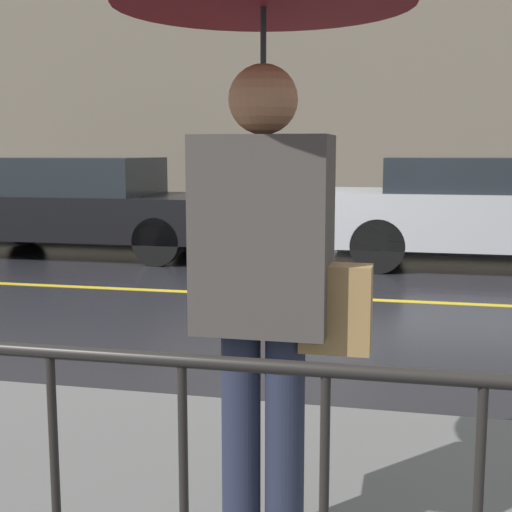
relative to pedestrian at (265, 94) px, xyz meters
The scene contains 8 objects.
ground_plane 5.56m from the pedestrian, 100.13° to the left, with size 80.00×80.00×0.00m, color black.
sidewalk_near 1.97m from the pedestrian, 162.64° to the left, with size 28.00×2.61×0.11m.
sidewalk_far 9.91m from the pedestrian, 95.46° to the left, with size 28.00×1.85×0.11m.
lane_marking 5.56m from the pedestrian, 100.13° to the left, with size 25.20×0.12×0.01m.
building_storefront 10.96m from the pedestrian, 94.92° to the left, with size 28.00×0.30×6.82m.
pedestrian is the anchor object (origin of this frame).
car_black 9.00m from the pedestrian, 120.31° to the left, with size 4.80×1.86×1.48m.
car_silver 7.92m from the pedestrian, 79.15° to the left, with size 4.76×1.76×1.49m.
Camera 1 is at (1.42, -7.56, 1.58)m, focal length 50.00 mm.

